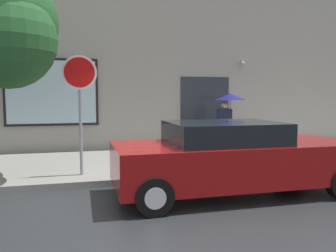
% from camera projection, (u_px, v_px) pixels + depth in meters
% --- Properties ---
extents(ground_plane, '(60.00, 60.00, 0.00)m').
position_uv_depth(ground_plane, '(161.00, 198.00, 6.42)').
color(ground_plane, '#282B2D').
extents(sidewalk, '(20.00, 4.00, 0.15)m').
position_uv_depth(sidewalk, '(136.00, 164.00, 9.31)').
color(sidewalk, gray).
rests_on(sidewalk, ground).
extents(building_facade, '(20.00, 0.67, 7.00)m').
position_uv_depth(building_facade, '(123.00, 50.00, 11.42)').
color(building_facade, '#9E998E').
rests_on(building_facade, ground).
extents(parked_car, '(4.70, 1.92, 1.42)m').
position_uv_depth(parked_car, '(233.00, 158.00, 6.64)').
color(parked_car, maroon).
rests_on(parked_car, ground).
extents(fire_hydrant, '(0.30, 0.44, 0.70)m').
position_uv_depth(fire_hydrant, '(152.00, 156.00, 8.09)').
color(fire_hydrant, red).
rests_on(fire_hydrant, sidewalk).
extents(pedestrian_with_umbrella, '(1.04, 1.04, 1.86)m').
position_uv_depth(pedestrian_with_umbrella, '(229.00, 104.00, 11.03)').
color(pedestrian_with_umbrella, black).
rests_on(pedestrian_with_umbrella, sidewalk).
extents(stop_sign, '(0.76, 0.10, 2.67)m').
position_uv_depth(stop_sign, '(80.00, 91.00, 7.48)').
color(stop_sign, gray).
rests_on(stop_sign, sidewalk).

